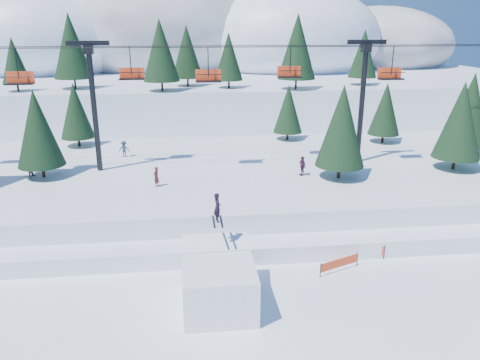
{
  "coord_description": "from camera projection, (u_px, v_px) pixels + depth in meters",
  "views": [
    {
      "loc": [
        -1.78,
        -20.01,
        13.89
      ],
      "look_at": [
        1.25,
        6.0,
        5.2
      ],
      "focal_mm": 35.0,
      "sensor_mm": 36.0,
      "label": 1
    }
  ],
  "objects": [
    {
      "name": "chairlift",
      "position": [
        214.0,
        85.0,
        37.57
      ],
      "size": [
        46.69,
        3.21,
        10.28
      ],
      "color": "black",
      "rests_on": "mid_shelf"
    },
    {
      "name": "berm",
      "position": [
        218.0,
        238.0,
        30.8
      ],
      "size": [
        70.0,
        6.0,
        1.1
      ],
      "primitive_type": "cube",
      "color": "white",
      "rests_on": "ground"
    },
    {
      "name": "banner_far",
      "position": [
        361.0,
        249.0,
        29.29
      ],
      "size": [
        2.75,
        0.84,
        0.9
      ],
      "color": "black",
      "rests_on": "ground"
    },
    {
      "name": "ground",
      "position": [
        229.0,
        317.0,
        23.43
      ],
      "size": [
        160.0,
        160.0,
        0.0
      ],
      "primitive_type": "plane",
      "color": "white",
      "rests_on": "ground"
    },
    {
      "name": "mountain_ridge",
      "position": [
        166.0,
        49.0,
        89.01
      ],
      "size": [
        119.0,
        60.37,
        26.46
      ],
      "color": "white",
      "rests_on": "ground"
    },
    {
      "name": "distant_skiers",
      "position": [
        187.0,
        156.0,
        39.74
      ],
      "size": [
        29.05,
        10.21,
        1.67
      ],
      "color": "#52221E",
      "rests_on": "mid_shelf"
    },
    {
      "name": "conifer_stand",
      "position": [
        229.0,
        112.0,
        38.84
      ],
      "size": [
        61.49,
        16.51,
        10.15
      ],
      "color": "black",
      "rests_on": "mid_shelf"
    },
    {
      "name": "jump_kicker",
      "position": [
        218.0,
        281.0,
        24.09
      ],
      "size": [
        3.63,
        4.94,
        5.64
      ],
      "color": "white",
      "rests_on": "ground"
    },
    {
      "name": "banner_near",
      "position": [
        339.0,
        263.0,
        27.59
      ],
      "size": [
        2.65,
        1.12,
        0.9
      ],
      "color": "black",
      "rests_on": "ground"
    },
    {
      "name": "mid_shelf",
      "position": [
        209.0,
        180.0,
        40.01
      ],
      "size": [
        70.0,
        22.0,
        2.5
      ],
      "primitive_type": "cube",
      "color": "white",
      "rests_on": "ground"
    }
  ]
}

